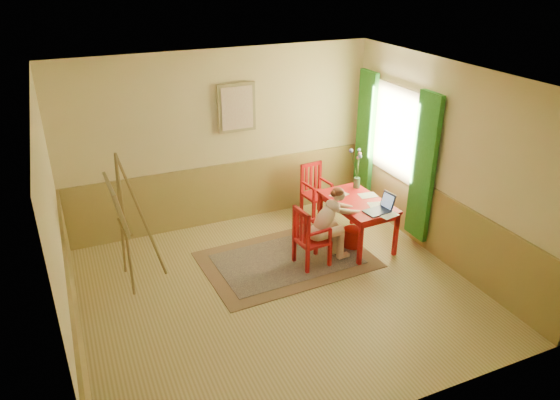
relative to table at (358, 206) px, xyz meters
name	(u,v)px	position (x,y,z in m)	size (l,w,h in m)	color
room	(279,195)	(-1.58, -0.71, 0.77)	(5.04, 4.54, 2.84)	tan
wainscot	(257,232)	(-1.58, 0.09, -0.13)	(5.00, 4.50, 1.00)	#968149
window	(394,145)	(0.83, 0.39, 0.71)	(0.12, 2.01, 2.20)	white
wall_portrait	(237,108)	(-1.33, 1.49, 1.27)	(0.60, 0.05, 0.76)	#908155
rug	(287,259)	(-1.17, -0.04, -0.62)	(2.48, 1.72, 0.02)	#8C7251
table	(358,206)	(0.00, 0.00, 0.00)	(0.79, 1.24, 0.72)	red
chair_left	(310,237)	(-0.94, -0.29, -0.18)	(0.46, 0.44, 0.91)	red
chair_back	(315,191)	(-0.15, 1.09, -0.18)	(0.45, 0.46, 0.91)	red
figure	(329,222)	(-0.63, -0.26, -0.01)	(0.84, 0.40, 1.12)	beige
laptop	(380,208)	(0.10, -0.43, 0.14)	(0.44, 0.30, 0.25)	#1E2338
papers	(368,202)	(0.10, -0.11, 0.09)	(0.70, 1.13, 0.00)	white
vase	(357,170)	(0.23, 0.44, 0.38)	(0.21, 0.31, 0.63)	#3F724C
wastebasket	(352,238)	(-0.11, -0.08, -0.48)	(0.28, 0.28, 0.30)	#A91613
easel	(120,209)	(-3.35, 0.30, 0.47)	(0.63, 0.83, 1.86)	olive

